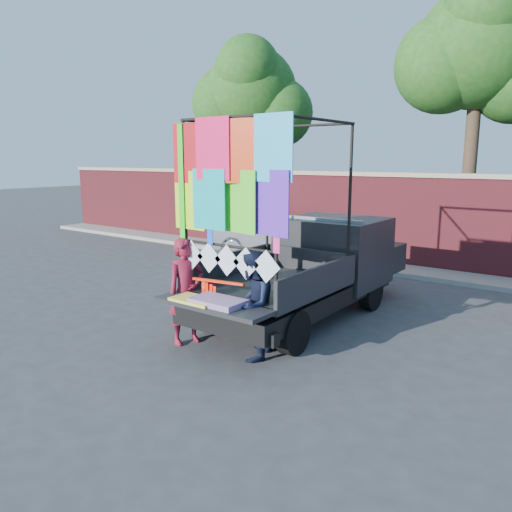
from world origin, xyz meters
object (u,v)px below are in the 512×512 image
Objects in this scene: sedan at (278,237)px; man at (253,305)px; pickup_truck at (319,266)px; woman at (186,291)px.

man reaches higher than sedan.
woman is (-0.83, -2.86, -0.03)m from pickup_truck.
man is (4.00, -6.56, 0.17)m from sedan.
woman reaches higher than man.
pickup_truck is 1.42× the size of sedan.
pickup_truck is 2.78m from man.
pickup_truck reaches higher than woman.
sedan is 7.22m from woman.
sedan is 2.31× the size of woman.
man is at bearing -81.02° from pickup_truck.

